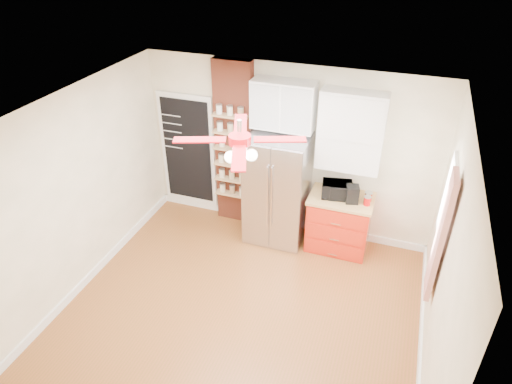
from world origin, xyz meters
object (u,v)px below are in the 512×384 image
(canister_left, at_px, (367,201))
(ceiling_fan, at_px, (240,140))
(coffee_maker, at_px, (352,194))
(red_cabinet, at_px, (339,223))
(fridge, at_px, (277,189))
(pantry_jar_oats, at_px, (222,142))
(toaster_oven, at_px, (337,190))

(canister_left, bearing_deg, ceiling_fan, -128.75)
(coffee_maker, relative_size, canister_left, 2.04)
(red_cabinet, distance_m, ceiling_fan, 2.75)
(fridge, distance_m, ceiling_fan, 2.25)
(ceiling_fan, height_order, canister_left, ceiling_fan)
(fridge, xyz_separation_m, canister_left, (1.34, -0.02, 0.09))
(coffee_maker, xyz_separation_m, pantry_jar_oats, (-2.08, 0.19, 0.41))
(fridge, relative_size, toaster_oven, 4.09)
(fridge, relative_size, pantry_jar_oats, 13.69)
(fridge, bearing_deg, canister_left, -0.98)
(canister_left, bearing_deg, fridge, 179.02)
(coffee_maker, bearing_deg, red_cabinet, 142.48)
(ceiling_fan, bearing_deg, canister_left, 51.25)
(ceiling_fan, height_order, toaster_oven, ceiling_fan)
(canister_left, distance_m, pantry_jar_oats, 2.36)
(ceiling_fan, distance_m, coffee_maker, 2.39)
(fridge, distance_m, canister_left, 1.34)
(fridge, height_order, ceiling_fan, ceiling_fan)
(ceiling_fan, bearing_deg, coffee_maker, 56.49)
(fridge, distance_m, red_cabinet, 1.06)
(red_cabinet, height_order, pantry_jar_oats, pantry_jar_oats)
(toaster_oven, xyz_separation_m, coffee_maker, (0.23, -0.06, 0.01))
(toaster_oven, distance_m, canister_left, 0.46)
(red_cabinet, bearing_deg, fridge, -177.05)
(toaster_oven, bearing_deg, fridge, 172.45)
(toaster_oven, height_order, pantry_jar_oats, pantry_jar_oats)
(fridge, bearing_deg, red_cabinet, 2.95)
(red_cabinet, xyz_separation_m, ceiling_fan, (-0.92, -1.68, 1.97))
(canister_left, height_order, pantry_jar_oats, pantry_jar_oats)
(ceiling_fan, xyz_separation_m, toaster_oven, (0.84, 1.68, -1.41))
(canister_left, bearing_deg, red_cabinet, 168.86)
(red_cabinet, xyz_separation_m, toaster_oven, (-0.08, -0.00, 0.57))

